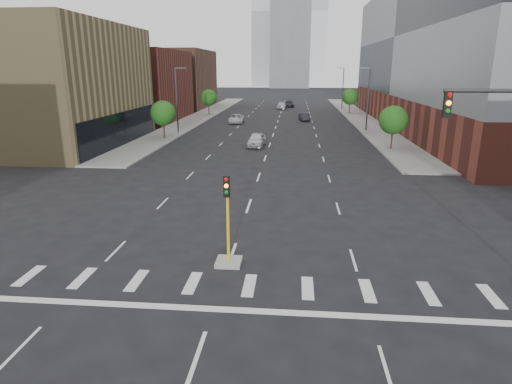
# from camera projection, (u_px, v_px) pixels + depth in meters

# --- Properties ---
(sidewalk_left_far) EXTENTS (5.00, 92.00, 0.15)m
(sidewalk_left_far) POSITION_uv_depth(u_px,v_px,m) (203.00, 115.00, 83.87)
(sidewalk_left_far) COLOR gray
(sidewalk_left_far) RESTS_ON ground
(sidewalk_right_far) EXTENTS (5.00, 92.00, 0.15)m
(sidewalk_right_far) POSITION_uv_depth(u_px,v_px,m) (358.00, 117.00, 81.28)
(sidewalk_right_far) COLOR gray
(sidewalk_right_far) RESTS_ON ground
(building_left_mid) EXTENTS (20.00, 24.00, 14.00)m
(building_left_mid) POSITION_uv_depth(u_px,v_px,m) (37.00, 86.00, 50.50)
(building_left_mid) COLOR #907E51
(building_left_mid) RESTS_ON ground
(building_left_far_a) EXTENTS (20.00, 22.00, 12.00)m
(building_left_far_a) POSITION_uv_depth(u_px,v_px,m) (123.00, 86.00, 75.64)
(building_left_far_a) COLOR brown
(building_left_far_a) RESTS_ON ground
(building_left_far_b) EXTENTS (20.00, 24.00, 13.00)m
(building_left_far_b) POSITION_uv_depth(u_px,v_px,m) (166.00, 79.00, 100.37)
(building_left_far_b) COLOR brown
(building_left_far_b) RESTS_ON ground
(building_right_main) EXTENTS (24.00, 70.00, 22.00)m
(building_right_main) POSITION_uv_depth(u_px,v_px,m) (475.00, 54.00, 63.59)
(building_right_main) COLOR brown
(building_right_main) RESTS_ON ground
(tower_left) EXTENTS (22.00, 22.00, 70.00)m
(tower_left) POSITION_uv_depth(u_px,v_px,m) (275.00, 14.00, 213.12)
(tower_left) COLOR #B2B7BC
(tower_left) RESTS_ON ground
(tower_right) EXTENTS (20.00, 20.00, 80.00)m
(tower_right) POSITION_uv_depth(u_px,v_px,m) (310.00, 12.00, 248.42)
(tower_right) COLOR #B2B7BC
(tower_right) RESTS_ON ground
(tower_mid) EXTENTS (18.00, 18.00, 44.00)m
(tower_mid) POSITION_uv_depth(u_px,v_px,m) (290.00, 39.00, 196.94)
(tower_mid) COLOR slate
(tower_mid) RESTS_ON ground
(median_traffic_signal) EXTENTS (1.20, 1.20, 4.40)m
(median_traffic_signal) POSITION_uv_depth(u_px,v_px,m) (228.00, 245.00, 20.13)
(median_traffic_signal) COLOR #999993
(median_traffic_signal) RESTS_ON ground
(streetlight_right_a) EXTENTS (1.60, 0.22, 9.07)m
(streetlight_right_a) POSITION_uv_depth(u_px,v_px,m) (368.00, 97.00, 61.87)
(streetlight_right_a) COLOR #2D2D30
(streetlight_right_a) RESTS_ON ground
(streetlight_right_b) EXTENTS (1.60, 0.22, 9.07)m
(streetlight_right_b) POSITION_uv_depth(u_px,v_px,m) (343.00, 86.00, 95.34)
(streetlight_right_b) COLOR #2D2D30
(streetlight_right_b) RESTS_ON ground
(streetlight_left) EXTENTS (1.60, 0.22, 9.07)m
(streetlight_left) POSITION_uv_depth(u_px,v_px,m) (177.00, 98.00, 59.40)
(streetlight_left) COLOR #2D2D30
(streetlight_left) RESTS_ON ground
(tree_left_near) EXTENTS (3.20, 3.20, 4.85)m
(tree_left_near) POSITION_uv_depth(u_px,v_px,m) (163.00, 113.00, 55.12)
(tree_left_near) COLOR #382619
(tree_left_near) RESTS_ON ground
(tree_left_far) EXTENTS (3.20, 3.20, 4.85)m
(tree_left_far) POSITION_uv_depth(u_px,v_px,m) (209.00, 98.00, 83.81)
(tree_left_far) COLOR #382619
(tree_left_far) RESTS_ON ground
(tree_right_near) EXTENTS (3.20, 3.20, 4.85)m
(tree_right_near) POSITION_uv_depth(u_px,v_px,m) (393.00, 120.00, 47.92)
(tree_right_near) COLOR #382619
(tree_right_near) RESTS_ON ground
(tree_right_far) EXTENTS (3.20, 3.20, 4.85)m
(tree_right_far) POSITION_uv_depth(u_px,v_px,m) (350.00, 97.00, 86.17)
(tree_right_far) COLOR #382619
(tree_right_far) RESTS_ON ground
(car_near_left) EXTENTS (2.12, 4.75, 1.59)m
(car_near_left) POSITION_uv_depth(u_px,v_px,m) (257.00, 140.00, 50.84)
(car_near_left) COLOR silver
(car_near_left) RESTS_ON ground
(car_mid_right) EXTENTS (2.04, 4.26, 1.35)m
(car_mid_right) POSITION_uv_depth(u_px,v_px,m) (304.00, 117.00, 75.26)
(car_mid_right) COLOR black
(car_mid_right) RESTS_ON ground
(car_far_left) EXTENTS (2.63, 5.30, 1.44)m
(car_far_left) POSITION_uv_depth(u_px,v_px,m) (236.00, 119.00, 72.46)
(car_far_left) COLOR #B6B6B6
(car_far_left) RESTS_ON ground
(car_deep_right) EXTENTS (2.50, 5.43, 1.54)m
(car_deep_right) POSITION_uv_depth(u_px,v_px,m) (289.00, 104.00, 102.09)
(car_deep_right) COLOR black
(car_deep_right) RESTS_ON ground
(car_distant) EXTENTS (2.12, 4.88, 1.64)m
(car_distant) POSITION_uv_depth(u_px,v_px,m) (282.00, 106.00, 96.69)
(car_distant) COLOR #B8B7BC
(car_distant) RESTS_ON ground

